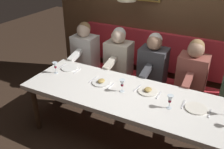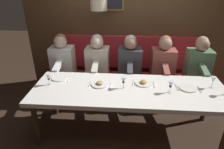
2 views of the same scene
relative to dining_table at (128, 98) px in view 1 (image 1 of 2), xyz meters
The scene contains 15 objects.
ground_plane 0.68m from the dining_table, ahead, with size 12.00×12.00×0.00m, color #332319.
dining_table is the anchor object (origin of this frame).
banquette_bench 1.00m from the dining_table, ahead, with size 0.52×2.83×0.45m, color red.
back_wall_panel 1.62m from the dining_table, ahead, with size 0.59×4.03×2.90m.
diner_near 1.07m from the dining_table, 33.60° to the right, with size 0.60×0.40×0.79m.
diner_middle 0.89m from the dining_table, ahead, with size 0.60×0.40×0.79m.
diner_far 1.05m from the dining_table, 32.25° to the left, with size 0.60×0.40×0.79m.
diner_farthest 1.48m from the dining_table, 53.35° to the left, with size 0.60×0.40×0.79m.
place_setting_0 0.26m from the dining_table, 52.95° to the right, with size 0.24×0.32×0.05m.
place_setting_1 0.80m from the dining_table, 85.61° to the right, with size 0.24×0.31×0.01m.
place_setting_2 1.06m from the dining_table, 77.29° to the left, with size 0.24×0.31×0.01m.
place_setting_3 0.43m from the dining_table, 79.31° to the left, with size 0.24×0.31×0.05m.
wine_glass_0 0.56m from the dining_table, 96.40° to the right, with size 0.07×0.07×0.16m.
wine_glass_1 0.20m from the dining_table, 80.07° to the left, with size 0.07×0.07×0.16m.
wine_glass_4 1.13m from the dining_table, 88.47° to the left, with size 0.07×0.07×0.16m.
Camera 1 is at (-2.30, -0.98, 2.33)m, focal length 39.15 mm.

